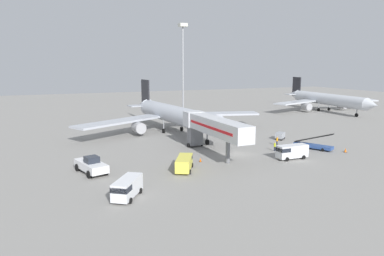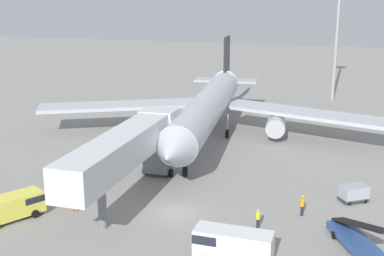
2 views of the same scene
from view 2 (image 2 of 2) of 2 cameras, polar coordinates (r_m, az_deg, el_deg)
The scene contains 10 objects.
ground_plane at distance 43.37m, azimuth -1.85°, elevation -9.63°, with size 300.00×300.00×0.00m, color gray.
airplane_at_gate at distance 64.33m, azimuth 1.94°, elevation 2.50°, with size 46.38×44.02×11.60m.
jet_bridge at distance 44.53m, azimuth -7.04°, elevation -2.14°, with size 3.76×19.95×6.76m.
belt_loader_truck at distance 39.03m, azimuth 18.33°, elevation -12.10°, with size 4.89×7.15×3.34m.
service_van_mid_center at distance 44.38m, azimuth -19.80°, elevation -8.32°, with size 4.44×5.88×2.02m.
service_van_rear_right at distance 35.70m, azimuth 4.43°, elevation -12.96°, with size 5.42×2.12×2.37m.
baggage_cart_near_right at distance 47.62m, azimuth 17.80°, elevation -6.99°, with size 2.77×2.56×1.49m.
ground_crew_worker_foreground at distance 40.76m, azimuth 7.46°, elevation -10.06°, with size 0.45×0.45×1.67m.
ground_crew_worker_midground at distance 43.57m, azimuth 12.36°, elevation -8.50°, with size 0.36×0.36×1.80m.
safety_cone_alpha at distance 44.95m, azimuth -12.96°, elevation -8.65°, with size 0.44×0.44×0.67m.
Camera 2 is at (13.59, -37.03, 18.02)m, focal length 47.20 mm.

